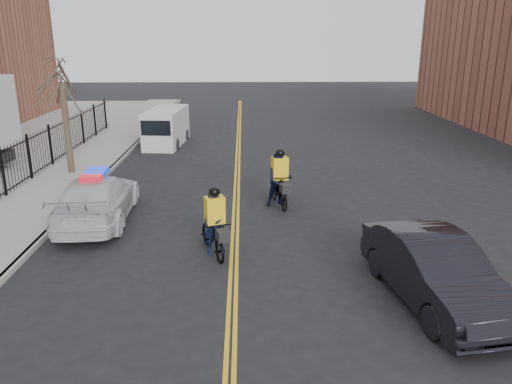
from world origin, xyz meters
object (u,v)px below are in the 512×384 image
object	(u,v)px
dark_sedan	(435,271)
cyclist_near	(215,231)
police_cruiser	(97,198)
cargo_van	(166,128)
cyclist_far	(280,184)

from	to	relation	value
dark_sedan	cyclist_near	bearing A→B (deg)	142.35
police_cruiser	cargo_van	size ratio (longest dim) A/B	1.10
cyclist_near	dark_sedan	bearing A→B (deg)	-48.64
police_cruiser	cargo_van	xyz separation A→B (m)	(0.49, 12.72, 0.21)
cyclist_far	cargo_van	bearing A→B (deg)	105.32
dark_sedan	cargo_van	world-z (taller)	cargo_van
dark_sedan	cyclist_far	world-z (taller)	cyclist_far
police_cruiser	cargo_van	distance (m)	12.73
dark_sedan	cargo_van	distance (m)	20.59
cyclist_far	cyclist_near	bearing A→B (deg)	-128.83
cargo_van	cyclist_near	size ratio (longest dim) A/B	2.30
police_cruiser	cyclist_far	size ratio (longest dim) A/B	2.48
police_cruiser	cyclist_far	world-z (taller)	cyclist_far
police_cruiser	cyclist_far	xyz separation A→B (m)	(6.35, 1.41, 0.07)
dark_sedan	police_cruiser	bearing A→B (deg)	139.70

